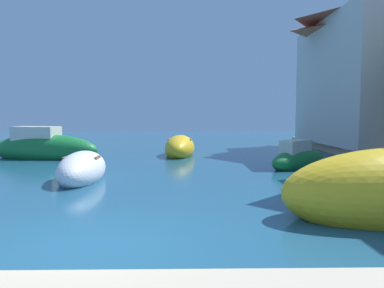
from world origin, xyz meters
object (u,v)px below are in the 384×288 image
(moored_boat_1, at_px, (82,170))
(moored_boat_4, at_px, (180,148))
(waterfront_building_annex, at_px, (379,71))
(waterfront_building_far, at_px, (369,77))
(moored_boat_0, at_px, (44,148))
(moored_boat_5, at_px, (299,159))

(moored_boat_1, xyz_separation_m, moored_boat_4, (3.21, 7.38, 0.04))
(waterfront_building_annex, bearing_deg, waterfront_building_far, 90.00)
(moored_boat_4, height_order, waterfront_building_far, waterfront_building_far)
(moored_boat_0, height_order, moored_boat_5, moored_boat_0)
(moored_boat_4, relative_size, waterfront_building_annex, 0.40)
(moored_boat_0, xyz_separation_m, waterfront_building_far, (18.58, 3.96, 4.05))
(moored_boat_5, xyz_separation_m, waterfront_building_annex, (6.58, 6.12, 4.44))
(moored_boat_4, bearing_deg, moored_boat_1, 161.07)
(moored_boat_0, bearing_deg, moored_boat_1, -49.32)
(moored_boat_4, bearing_deg, moored_boat_5, -127.21)
(moored_boat_0, relative_size, waterfront_building_annex, 0.57)
(moored_boat_5, bearing_deg, moored_boat_0, 121.86)
(moored_boat_0, bearing_deg, moored_boat_5, -5.80)
(moored_boat_1, xyz_separation_m, moored_boat_5, (8.31, 2.82, -0.00))
(moored_boat_1, bearing_deg, moored_boat_5, -72.38)
(moored_boat_1, relative_size, moored_boat_5, 1.01)
(moored_boat_1, height_order, moored_boat_5, moored_boat_5)
(moored_boat_0, bearing_deg, waterfront_building_far, 21.77)
(moored_boat_0, relative_size, waterfront_building_far, 0.73)
(waterfront_building_annex, bearing_deg, moored_boat_1, -148.99)
(moored_boat_0, xyz_separation_m, moored_boat_4, (6.90, 1.22, -0.12))
(moored_boat_5, distance_m, waterfront_building_annex, 10.02)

